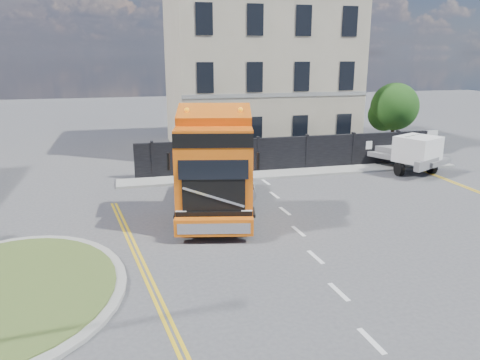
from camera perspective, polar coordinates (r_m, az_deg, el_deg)
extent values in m
plane|color=#424244|center=(18.04, -2.18, -6.64)|extent=(120.00, 120.00, 0.00)
cylinder|color=gray|center=(15.40, -26.66, -12.13)|extent=(6.80, 6.80, 0.12)
cylinder|color=#385020|center=(15.36, -26.70, -11.86)|extent=(6.20, 6.20, 0.05)
cube|color=black|center=(27.67, 6.17, 3.22)|extent=(18.00, 0.25, 2.00)
cube|color=silver|center=(31.58, 20.86, 3.80)|extent=(2.60, 0.12, 2.00)
cube|color=#B7AD91|center=(34.23, 2.00, 13.19)|extent=(12.00, 10.00, 11.00)
cylinder|color=#382619|center=(34.00, 18.06, 5.15)|extent=(0.24, 0.24, 2.40)
sphere|color=#103711|center=(33.74, 18.34, 8.49)|extent=(3.20, 3.20, 3.20)
sphere|color=#103711|center=(33.88, 17.17, 7.58)|extent=(2.20, 2.20, 2.20)
cube|color=gray|center=(27.06, 6.77, 0.88)|extent=(20.00, 1.60, 0.12)
cube|color=black|center=(20.61, -2.95, -1.29)|extent=(4.27, 7.65, 0.52)
cube|color=#DB5C0F|center=(18.26, -3.14, 1.75)|extent=(3.43, 3.52, 3.21)
cube|color=#DB5C0F|center=(19.19, -3.12, 6.42)|extent=(3.02, 1.61, 1.60)
cube|color=black|center=(16.73, -3.28, 2.10)|extent=(2.48, 0.60, 1.20)
cube|color=#DB5C0F|center=(17.05, -3.19, -5.71)|extent=(2.89, 1.00, 0.63)
cylinder|color=black|center=(17.99, -7.08, -4.77)|extent=(0.61, 1.24, 1.19)
cylinder|color=gray|center=(17.99, -7.08, -4.77)|extent=(0.54, 0.73, 0.66)
cylinder|color=black|center=(17.93, 0.85, -4.73)|extent=(0.61, 1.24, 1.19)
cylinder|color=gray|center=(17.93, 0.85, -4.73)|extent=(0.54, 0.73, 0.66)
cylinder|color=black|center=(21.85, -6.14, -1.12)|extent=(0.61, 1.24, 1.19)
cylinder|color=gray|center=(21.85, -6.14, -1.12)|extent=(0.54, 0.73, 0.66)
cylinder|color=black|center=(21.80, 0.37, -1.07)|extent=(0.61, 1.24, 1.19)
cylinder|color=gray|center=(21.80, 0.37, -1.07)|extent=(0.54, 0.73, 0.66)
cylinder|color=black|center=(23.17, -5.89, -0.17)|extent=(0.61, 1.24, 1.19)
cylinder|color=gray|center=(23.17, -5.89, -0.17)|extent=(0.54, 0.73, 0.66)
cylinder|color=black|center=(23.12, 0.24, -0.12)|extent=(0.61, 1.24, 1.19)
cylinder|color=gray|center=(23.12, 0.24, -0.12)|extent=(0.54, 0.73, 0.66)
cube|color=slate|center=(29.68, 18.92, 2.84)|extent=(4.22, 5.66, 0.27)
cube|color=silver|center=(28.20, 20.83, 3.54)|extent=(2.75, 2.70, 1.43)
cylinder|color=black|center=(27.85, 18.84, 1.26)|extent=(0.27, 0.77, 0.77)
cylinder|color=black|center=(29.02, 22.32, 1.47)|extent=(0.27, 0.77, 0.77)
cylinder|color=black|center=(30.60, 15.56, 2.72)|extent=(0.27, 0.77, 0.77)
cylinder|color=black|center=(31.67, 18.86, 2.87)|extent=(0.27, 0.77, 0.77)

